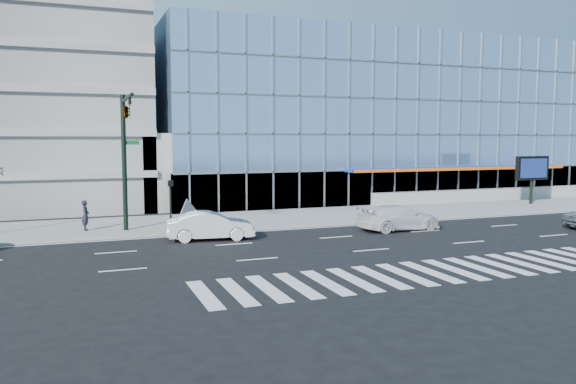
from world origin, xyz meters
The scene contains 12 objects.
ground centered at (0.00, 0.00, 0.00)m, with size 160.00×160.00×0.00m, color black.
sidewalk centered at (0.00, 8.00, 0.07)m, with size 120.00×8.00×0.15m, color gray.
theatre_building centered at (14.00, 26.00, 7.50)m, with size 42.00×26.00×15.00m, color #7DA7D1.
ramp_block centered at (-6.00, 18.00, 3.00)m, with size 6.00×8.00×6.00m, color gray.
retaining_wall centered at (24.00, 11.60, 0.65)m, with size 30.00×0.80×1.00m, color gray.
traffic_signal centered at (-11.00, 4.57, 6.16)m, with size 1.14×5.74×8.00m.
ped_signal_post centered at (-8.50, 4.94, 2.14)m, with size 0.30×0.33×3.00m.
marquee_sign centered at (22.00, 7.99, 3.07)m, with size 3.20×0.43×4.00m.
white_suv centered at (4.68, 0.90, 0.77)m, with size 2.14×5.27×1.53m, color silver.
white_sedan centered at (-6.85, 1.74, 0.78)m, with size 1.66×4.76×1.57m, color silver.
pedestrian centered at (-13.24, 6.66, 1.05)m, with size 0.66×0.43×1.80m, color black.
tilted_panel centered at (-7.47, 5.00, 1.06)m, with size 1.30×0.06×1.30m, color gray.
Camera 1 is at (-13.84, -28.39, 5.53)m, focal length 35.00 mm.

